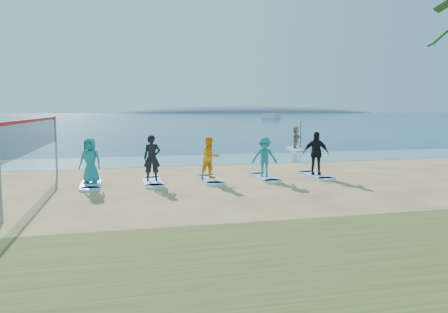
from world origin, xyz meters
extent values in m
plane|color=tan|center=(0.00, 0.00, 0.00)|extent=(600.00, 600.00, 0.00)
plane|color=teal|center=(0.00, 10.50, 0.01)|extent=(600.00, 600.00, 0.00)
plane|color=navy|center=(0.00, 160.00, 0.01)|extent=(600.00, 600.00, 0.00)
ellipsoid|color=slate|center=(95.00, 300.00, 0.00)|extent=(220.00, 56.00, 18.00)
cylinder|color=gray|center=(-6.13, 7.38, 1.25)|extent=(0.09, 0.09, 2.50)
cube|color=black|center=(-6.22, 2.88, 1.90)|extent=(0.21, 9.00, 1.00)
cube|color=red|center=(-6.22, 2.88, 2.42)|extent=(0.24, 9.00, 0.10)
cube|color=silver|center=(8.42, 14.62, 0.06)|extent=(1.21, 3.08, 0.12)
imported|color=tan|center=(8.42, 14.62, 0.87)|extent=(0.65, 1.44, 1.49)
cube|color=silver|center=(39.40, 105.13, 0.00)|extent=(4.05, 6.50, 1.56)
cube|color=#A4CAFF|center=(-4.46, 3.43, 0.04)|extent=(0.70, 2.20, 0.09)
imported|color=teal|center=(-4.46, 3.43, 0.92)|extent=(0.95, 0.78, 1.66)
cube|color=#A4CAFF|center=(-2.22, 3.43, 0.04)|extent=(0.70, 2.20, 0.09)
imported|color=black|center=(-2.22, 3.43, 0.96)|extent=(0.65, 0.45, 1.74)
cube|color=#A4CAFF|center=(0.03, 3.43, 0.04)|extent=(0.70, 2.20, 0.09)
imported|color=#FFA41A|center=(0.03, 3.43, 0.91)|extent=(0.92, 0.80, 1.63)
cube|color=#A4CAFF|center=(2.27, 3.43, 0.04)|extent=(0.70, 2.20, 0.09)
imported|color=teal|center=(2.27, 3.43, 0.88)|extent=(1.17, 0.91, 1.59)
cube|color=#A4CAFF|center=(4.52, 3.43, 0.04)|extent=(0.70, 2.20, 0.09)
imported|color=black|center=(4.52, 3.43, 0.98)|extent=(1.13, 0.77, 1.78)
camera|label=1|loc=(-3.50, -13.14, 2.79)|focal=35.00mm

